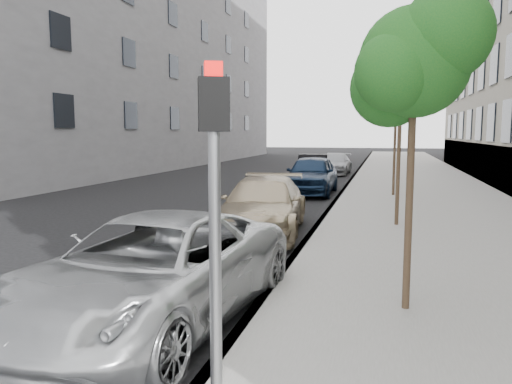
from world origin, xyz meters
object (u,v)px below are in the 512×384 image
at_px(tree_far, 397,90).
at_px(sedan_rear, 335,164).
at_px(minivan, 153,270).
at_px(sedan_blue, 311,175).
at_px(tree_mid, 403,65).
at_px(sedan_black, 313,168).
at_px(suv, 263,206).
at_px(signal_pole, 215,202).
at_px(tree_near, 417,62).

height_order(tree_far, sedan_rear, tree_far).
xyz_separation_m(minivan, sedan_blue, (0.00, 14.69, 0.09)).
relative_size(tree_far, sedan_rear, 1.09).
relative_size(tree_mid, sedan_blue, 1.03).
distance_m(tree_mid, sedan_black, 13.39).
xyz_separation_m(tree_mid, sedan_rear, (-3.36, 17.24, -3.61)).
bearing_deg(minivan, tree_mid, 72.22).
relative_size(sedan_blue, sedan_black, 1.10).
bearing_deg(minivan, sedan_black, 98.03).
xyz_separation_m(sedan_blue, sedan_black, (-0.67, 5.11, -0.10)).
bearing_deg(suv, minivan, -95.52).
bearing_deg(minivan, sedan_blue, 96.08).
bearing_deg(sedan_rear, minivan, -87.89).
bearing_deg(sedan_black, signal_pole, -91.00).
bearing_deg(sedan_rear, sedan_black, -95.32).
distance_m(signal_pole, sedan_black, 22.16).
xyz_separation_m(minivan, suv, (0.00, 6.19, -0.01)).
relative_size(sedan_blue, sedan_rear, 1.07).
bearing_deg(tree_far, tree_near, -90.00).
bearing_deg(minivan, signal_pole, -46.96).
xyz_separation_m(tree_far, suv, (-3.33, -7.83, -3.46)).
distance_m(tree_mid, tree_far, 6.50).
height_order(sedan_blue, sedan_rear, sedan_blue).
bearing_deg(sedan_blue, tree_near, -76.31).
distance_m(tree_far, signal_pole, 16.45).
bearing_deg(suv, sedan_black, 87.31).
relative_size(tree_far, sedan_blue, 1.02).
relative_size(tree_mid, sedan_rear, 1.10).
relative_size(signal_pole, minivan, 0.57).
distance_m(sedan_blue, sedan_black, 5.15).
bearing_deg(tree_near, sedan_rear, 98.06).
bearing_deg(tree_mid, minivan, -113.86).
height_order(tree_mid, minivan, tree_mid).
height_order(signal_pole, sedan_rear, signal_pole).
distance_m(signal_pole, sedan_rear, 27.05).
xyz_separation_m(suv, sedan_black, (-0.67, 13.61, 0.00)).
bearing_deg(suv, sedan_blue, 84.48).
height_order(tree_near, signal_pole, tree_near).
xyz_separation_m(tree_mid, sedan_black, (-4.00, 12.28, -3.54)).
xyz_separation_m(sedan_blue, sedan_rear, (-0.03, 10.07, -0.16)).
distance_m(sedan_black, sedan_rear, 5.00).
distance_m(minivan, sedan_blue, 14.69).
distance_m(signal_pole, suv, 8.65).
xyz_separation_m(tree_mid, minivan, (-3.33, -7.52, -3.53)).
relative_size(tree_mid, signal_pole, 1.65).
distance_m(tree_far, sedan_blue, 4.78).
xyz_separation_m(tree_near, sedan_blue, (-3.33, 13.67, -2.67)).
bearing_deg(suv, tree_far, 61.45).
height_order(signal_pole, suv, signal_pole).
height_order(signal_pole, sedan_blue, signal_pole).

